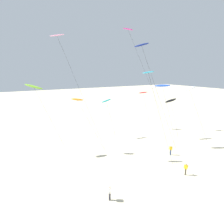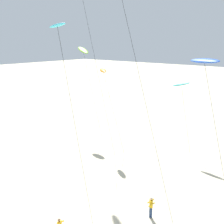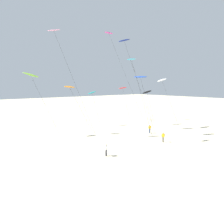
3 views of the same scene
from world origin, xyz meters
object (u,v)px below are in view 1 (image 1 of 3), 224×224
object	(u,v)px
kite_teal	(106,101)
kite_black	(171,101)
kite_blue	(163,86)
kite_flyer_furthest	(186,169)
kite_lime	(34,87)
kite_red	(143,93)
kite_white	(189,89)
kite_navy	(142,46)
kite_cyan	(149,75)
kite_pink	(58,39)
kite_flyer_nearest	(171,150)
kite_magenta	(129,32)
kite_flyer_middle	(110,193)
kite_orange	(78,100)

from	to	relation	value
kite_teal	kite_black	bearing A→B (deg)	-32.75
kite_blue	kite_flyer_furthest	distance (m)	15.16
kite_lime	kite_red	bearing A→B (deg)	6.81
kite_teal	kite_blue	size ratio (longest dim) A/B	0.71
kite_teal	kite_white	xyz separation A→B (m)	(10.88, -11.64, 2.91)
kite_navy	kite_blue	xyz separation A→B (m)	(6.50, 2.02, -6.24)
kite_black	kite_blue	world-z (taller)	kite_blue
kite_cyan	kite_pink	size ratio (longest dim) A/B	0.72
kite_teal	kite_flyer_nearest	xyz separation A→B (m)	(4.68, -13.77, -6.84)
kite_red	kite_white	bearing A→B (deg)	-88.78
kite_lime	kite_flyer_furthest	size ratio (longest dim) A/B	7.22
kite_red	kite_cyan	bearing A→B (deg)	-127.44
kite_white	kite_navy	bearing A→B (deg)	179.98
kite_navy	kite_flyer_furthest	world-z (taller)	kite_navy
kite_flyer_nearest	kite_magenta	bearing A→B (deg)	79.36
kite_navy	kite_white	bearing A→B (deg)	-0.02
kite_navy	kite_flyer_nearest	distance (m)	17.47
kite_flyer_nearest	kite_flyer_furthest	world-z (taller)	same
kite_magenta	kite_teal	bearing A→B (deg)	-156.32
kite_magenta	kite_flyer_middle	distance (m)	36.12
kite_magenta	kite_flyer_nearest	world-z (taller)	kite_magenta
kite_flyer_middle	kite_flyer_furthest	bearing A→B (deg)	-2.46
kite_white	kite_pink	bearing A→B (deg)	163.55
kite_blue	kite_black	bearing A→B (deg)	26.71
kite_magenta	kite_flyer_furthest	size ratio (longest dim) A/B	14.01
kite_orange	kite_flyer_furthest	distance (m)	19.56
kite_teal	kite_pink	world-z (taller)	kite_pink
kite_pink	kite_flyer_middle	size ratio (longest dim) A/B	11.58
kite_black	kite_magenta	distance (m)	18.28
kite_black	kite_navy	world-z (taller)	kite_navy
kite_pink	kite_flyer_furthest	size ratio (longest dim) A/B	11.58
kite_navy	kite_lime	size ratio (longest dim) A/B	1.50
kite_white	kite_flyer_nearest	xyz separation A→B (m)	(-6.20, -2.13, -9.75)
kite_lime	kite_flyer_furthest	world-z (taller)	kite_lime
kite_red	kite_cyan	distance (m)	21.92
kite_blue	kite_flyer_furthest	xyz separation A→B (m)	(-4.75, -10.00, -10.35)
kite_navy	kite_pink	distance (m)	12.43
kite_orange	kite_flyer_middle	world-z (taller)	kite_orange
kite_orange	kite_pink	bearing A→B (deg)	-168.48
kite_blue	kite_white	bearing A→B (deg)	-23.15
kite_cyan	kite_flyer_furthest	distance (m)	13.65
kite_red	kite_orange	xyz separation A→B (m)	(-18.66, -5.81, 0.42)
kite_navy	kite_flyer_middle	size ratio (longest dim) A/B	10.86
kite_teal	kite_flyer_furthest	world-z (taller)	kite_teal
kite_red	kite_cyan	xyz separation A→B (m)	(-13.02, -17.00, 4.70)
kite_navy	kite_blue	distance (m)	9.23
kite_magenta	kite_orange	bearing A→B (deg)	-153.15
kite_black	kite_red	xyz separation A→B (m)	(-0.48, 8.33, 0.85)
kite_teal	kite_magenta	size ratio (longest dim) A/B	0.35
kite_magenta	kite_blue	xyz separation A→B (m)	(-1.78, -13.09, -11.19)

